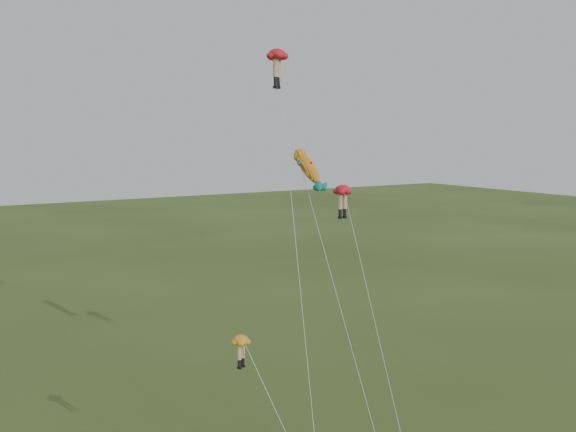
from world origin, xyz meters
TOP-DOWN VIEW (x-y plane):
  - legs_kite_red_high at (2.68, 11.60)m, footprint 6.63×14.56m
  - legs_kite_red_mid at (4.88, 7.26)m, footprint 3.24×10.45m
  - legs_kite_yellow at (-5.72, 0.25)m, footprint 3.12×5.21m
  - fish_kite at (3.19, 8.81)m, footprint 2.95×13.01m

SIDE VIEW (x-z plane):
  - legs_kite_yellow at x=-5.72m, z-range 3.65..12.55m
  - legs_kite_red_mid at x=4.88m, z-range 6.59..21.39m
  - fish_kite at x=3.19m, z-range 7.19..24.47m
  - legs_kite_red_high at x=2.68m, z-range 10.76..34.15m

